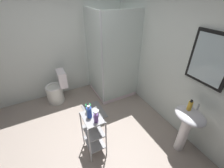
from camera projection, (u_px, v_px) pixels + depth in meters
The scene contains 14 objects.
ground_plane at pixel (79, 149), 2.56m from camera, with size 4.20×4.20×0.02m, color gray.
wall_back at pixel (174, 60), 2.59m from camera, with size 4.20×0.14×2.50m.
wall_left at pixel (47, 46), 3.27m from camera, with size 0.10×4.20×2.50m, color silver.
shower_stall at pixel (110, 78), 3.66m from camera, with size 0.92×0.92×2.00m.
pedestal_sink at pixel (187, 124), 2.26m from camera, with size 0.46×0.37×0.81m.
sink_faucet at pixel (198, 107), 2.15m from camera, with size 0.03×0.03×0.10m, color silver.
toilet at pixel (57, 90), 3.48m from camera, with size 0.37×0.49×0.76m.
storage_cart at pixel (93, 131), 2.31m from camera, with size 0.38×0.28×0.74m.
hand_soap_bottle at pixel (190, 106), 2.14m from camera, with size 0.06×0.06×0.18m.
shampoo_bottle_blue at pixel (89, 112), 2.11m from camera, with size 0.07×0.07×0.21m.
body_wash_bottle_green at pixel (88, 108), 2.20m from camera, with size 0.08×0.08×0.17m.
conditioner_bottle_purple at pixel (96, 118), 2.04m from camera, with size 0.06×0.06×0.18m.
rinse_cup at pixel (96, 113), 2.16m from camera, with size 0.08×0.08×0.09m, color silver.
bath_mat at pixel (94, 111), 3.32m from camera, with size 0.60×0.40×0.02m, color gray.
Camera 1 is at (1.65, -0.21, 2.30)m, focal length 24.05 mm.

